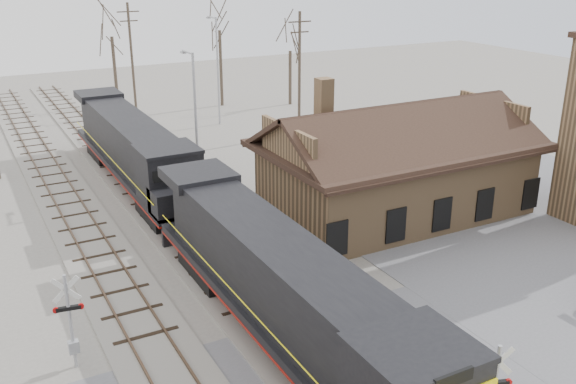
% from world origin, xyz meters
% --- Properties ---
extents(track_main, '(3.40, 90.00, 0.24)m').
position_xyz_m(track_main, '(0.00, 15.00, 0.07)').
color(track_main, gray).
rests_on(track_main, ground).
extents(track_siding, '(3.40, 90.00, 0.24)m').
position_xyz_m(track_siding, '(-4.50, 15.00, 0.07)').
color(track_siding, gray).
rests_on(track_siding, ground).
extents(depot, '(15.20, 9.31, 7.90)m').
position_xyz_m(depot, '(11.99, 12.00, 2.41)').
color(depot, olive).
rests_on(depot, ground).
extents(locomotive_lead, '(3.05, 20.44, 4.54)m').
position_xyz_m(locomotive_lead, '(0.00, 2.34, 2.38)').
color(locomotive_lead, black).
rests_on(locomotive_lead, ground).
extents(locomotive_trailing, '(3.05, 20.44, 4.30)m').
position_xyz_m(locomotive_trailing, '(0.00, 23.06, 2.38)').
color(locomotive_trailing, black).
rests_on(locomotive_trailing, ground).
extents(crossbuck_far, '(1.07, 0.28, 3.75)m').
position_xyz_m(crossbuck_far, '(-7.29, 5.41, 1.78)').
color(crossbuck_far, '#A5A8AD').
rests_on(crossbuck_far, ground).
extents(streetlight_b, '(0.25, 2.04, 8.54)m').
position_xyz_m(streetlight_b, '(3.58, 21.65, 4.80)').
color(streetlight_b, '#A5A8AD').
rests_on(streetlight_b, ground).
extents(streetlight_c, '(0.25, 2.04, 9.15)m').
position_xyz_m(streetlight_c, '(10.93, 35.92, 5.11)').
color(streetlight_c, '#A5A8AD').
rests_on(streetlight_c, ground).
extents(utility_pole_b, '(2.00, 0.24, 10.07)m').
position_xyz_m(utility_pole_b, '(5.48, 42.94, 5.26)').
color(utility_pole_b, '#382D23').
rests_on(utility_pole_b, ground).
extents(utility_pole_c, '(2.00, 0.24, 9.89)m').
position_xyz_m(utility_pole_c, '(15.48, 29.60, 5.17)').
color(utility_pole_c, '#382D23').
rests_on(utility_pole_c, ground).
extents(tree_c, '(4.44, 4.44, 10.89)m').
position_xyz_m(tree_c, '(4.89, 47.40, 7.75)').
color(tree_c, '#382D23').
rests_on(tree_c, ground).
extents(tree_d, '(4.84, 4.84, 11.85)m').
position_xyz_m(tree_d, '(14.00, 42.57, 8.45)').
color(tree_d, '#382D23').
rests_on(tree_d, ground).
extents(tree_e, '(3.49, 3.49, 8.55)m').
position_xyz_m(tree_e, '(20.18, 39.87, 6.07)').
color(tree_e, '#382D23').
rests_on(tree_e, ground).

